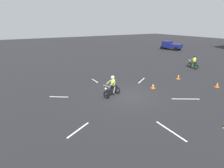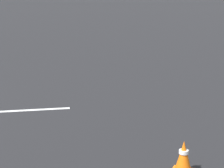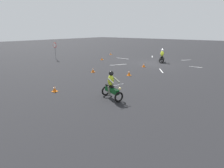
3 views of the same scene
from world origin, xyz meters
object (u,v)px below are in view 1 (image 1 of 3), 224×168
(motorcycle_rider_foreground, at_px, (112,87))
(pickup_truck, at_px, (171,45))
(motorcycle_rider_background, at_px, (194,63))
(traffic_cone_near_left, at_px, (153,86))
(traffic_cone_mid_center, at_px, (217,85))
(traffic_cone_far_right, at_px, (178,77))

(motorcycle_rider_foreground, height_order, pickup_truck, pickup_truck)
(motorcycle_rider_foreground, relative_size, motorcycle_rider_background, 1.00)
(traffic_cone_near_left, relative_size, traffic_cone_mid_center, 0.99)
(traffic_cone_near_left, height_order, traffic_cone_far_right, traffic_cone_far_right)
(motorcycle_rider_background, height_order, traffic_cone_far_right, motorcycle_rider_background)
(traffic_cone_mid_center, height_order, traffic_cone_far_right, traffic_cone_far_right)
(traffic_cone_mid_center, bearing_deg, motorcycle_rider_foreground, -108.72)
(motorcycle_rider_foreground, relative_size, traffic_cone_far_right, 3.52)
(pickup_truck, distance_m, traffic_cone_far_right, 21.46)
(motorcycle_rider_background, relative_size, traffic_cone_near_left, 4.01)
(pickup_truck, height_order, traffic_cone_far_right, pickup_truck)
(motorcycle_rider_background, bearing_deg, traffic_cone_near_left, -146.75)
(motorcycle_rider_foreground, bearing_deg, traffic_cone_mid_center, -127.73)
(motorcycle_rider_background, bearing_deg, traffic_cone_mid_center, -110.74)
(traffic_cone_mid_center, bearing_deg, traffic_cone_far_right, -162.78)
(traffic_cone_near_left, relative_size, traffic_cone_far_right, 0.88)
(pickup_truck, height_order, traffic_cone_near_left, pickup_truck)
(motorcycle_rider_background, bearing_deg, traffic_cone_far_right, -141.49)
(pickup_truck, relative_size, traffic_cone_far_right, 9.59)
(pickup_truck, distance_m, traffic_cone_mid_center, 23.30)
(motorcycle_rider_background, distance_m, traffic_cone_mid_center, 6.97)
(motorcycle_rider_background, relative_size, pickup_truck, 0.37)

